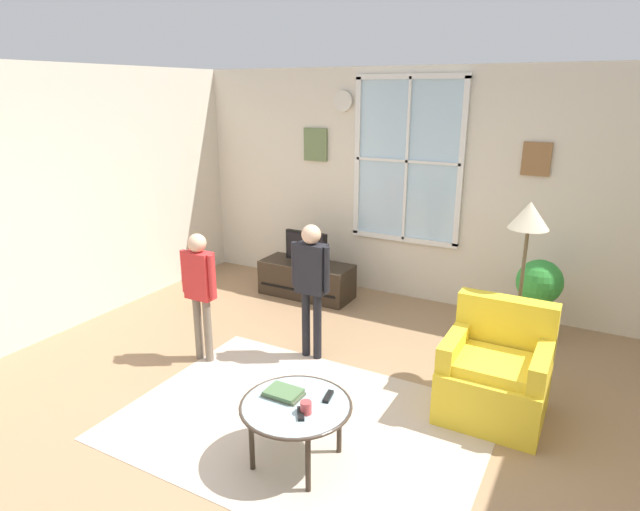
% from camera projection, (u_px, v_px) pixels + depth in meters
% --- Properties ---
extents(ground_plane, '(6.60, 6.44, 0.02)m').
position_uv_depth(ground_plane, '(296.00, 426.00, 4.04)').
color(ground_plane, '#9E7A56').
extents(back_wall, '(6.00, 0.17, 2.68)m').
position_uv_depth(back_wall, '(427.00, 187.00, 6.13)').
color(back_wall, beige).
rests_on(back_wall, ground_plane).
extents(side_wall_left, '(0.12, 5.84, 2.68)m').
position_uv_depth(side_wall_left, '(18.00, 210.00, 5.04)').
color(side_wall_left, beige).
rests_on(side_wall_left, ground_plane).
extents(area_rug, '(2.70, 1.93, 0.01)m').
position_uv_depth(area_rug, '(301.00, 423.00, 4.06)').
color(area_rug, '#C6B29E').
rests_on(area_rug, ground_plane).
extents(tv_stand, '(1.13, 0.47, 0.42)m').
position_uv_depth(tv_stand, '(307.00, 279.00, 6.51)').
color(tv_stand, '#2D2319').
rests_on(tv_stand, ground_plane).
extents(television, '(0.55, 0.08, 0.39)m').
position_uv_depth(television, '(306.00, 247.00, 6.39)').
color(television, '#4C4C4C').
rests_on(television, tv_stand).
extents(armchair, '(0.76, 0.74, 0.87)m').
position_uv_depth(armchair, '(495.00, 374.00, 4.11)').
color(armchair, yellow).
rests_on(armchair, ground_plane).
extents(coffee_table, '(0.75, 0.75, 0.44)m').
position_uv_depth(coffee_table, '(296.00, 408.00, 3.53)').
color(coffee_table, '#99B2B7').
rests_on(coffee_table, ground_plane).
extents(book_stack, '(0.26, 0.18, 0.04)m').
position_uv_depth(book_stack, '(283.00, 393.00, 3.62)').
color(book_stack, '#515840').
rests_on(book_stack, coffee_table).
extents(cup, '(0.07, 0.07, 0.08)m').
position_uv_depth(cup, '(306.00, 407.00, 3.41)').
color(cup, '#BF3F3F').
rests_on(cup, coffee_table).
extents(remote_near_books, '(0.11, 0.14, 0.02)m').
position_uv_depth(remote_near_books, '(301.00, 414.00, 3.40)').
color(remote_near_books, black).
rests_on(remote_near_books, coffee_table).
extents(remote_near_cup, '(0.07, 0.15, 0.02)m').
position_uv_depth(remote_near_cup, '(328.00, 396.00, 3.59)').
color(remote_near_cup, black).
rests_on(remote_near_cup, coffee_table).
extents(person_red_shirt, '(0.37, 0.17, 1.22)m').
position_uv_depth(person_red_shirt, '(200.00, 283.00, 4.80)').
color(person_red_shirt, '#726656').
rests_on(person_red_shirt, ground_plane).
extents(person_black_shirt, '(0.39, 0.18, 1.29)m').
position_uv_depth(person_black_shirt, '(311.00, 276.00, 4.83)').
color(person_black_shirt, black).
rests_on(person_black_shirt, ground_plane).
extents(potted_plant_by_window, '(0.45, 0.45, 0.84)m').
position_uv_depth(potted_plant_by_window, '(538.00, 291.00, 5.27)').
color(potted_plant_by_window, '#9E6B4C').
rests_on(potted_plant_by_window, ground_plane).
extents(floor_lamp, '(0.32, 0.32, 1.59)m').
position_uv_depth(floor_lamp, '(527.00, 234.00, 4.27)').
color(floor_lamp, black).
rests_on(floor_lamp, ground_plane).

